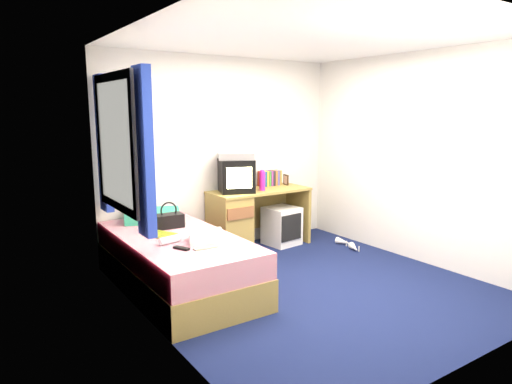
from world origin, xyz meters
TOP-DOWN VIEW (x-y plane):
  - ground at (0.00, 0.00)m, footprint 3.40×3.40m
  - room_shell at (0.00, 0.00)m, footprint 3.40×3.40m
  - bed at (-1.10, 0.70)m, footprint 1.01×2.00m
  - pillow at (-1.07, 1.39)m, footprint 0.67×0.56m
  - desk at (0.10, 1.44)m, footprint 1.30×0.55m
  - storage_cube at (0.67, 1.34)m, footprint 0.44×0.44m
  - crt_tv at (0.04, 1.44)m, footprint 0.51×0.49m
  - vcr at (0.04, 1.44)m, footprint 0.52×0.47m
  - book_row at (0.66, 1.60)m, footprint 0.31×0.13m
  - picture_frame at (0.88, 1.53)m, footprint 0.04×0.12m
  - pink_water_bottle at (0.37, 1.35)m, footprint 0.08×0.08m
  - aerosol_can at (0.28, 1.52)m, footprint 0.06×0.06m
  - handbag at (-1.03, 1.03)m, footprint 0.30×0.18m
  - towel at (-0.96, 0.35)m, footprint 0.38×0.36m
  - magazine at (-1.23, 0.80)m, footprint 0.31×0.34m
  - water_bottle at (-1.26, 0.49)m, footprint 0.21×0.10m
  - colour_swatch_fan at (-1.06, 0.17)m, footprint 0.22×0.07m
  - remote_control at (-1.25, 0.27)m, footprint 0.11×0.17m
  - window_assembly at (-1.55, 0.90)m, footprint 0.11×1.42m
  - white_heels at (1.29, 0.72)m, footprint 0.22×0.50m

SIDE VIEW (x-z plane):
  - ground at x=0.00m, z-range 0.00..0.00m
  - white_heels at x=1.29m, z-range -0.01..0.09m
  - storage_cube at x=0.67m, z-range 0.00..0.50m
  - bed at x=-1.10m, z-range 0.00..0.54m
  - desk at x=0.10m, z-range 0.03..0.78m
  - colour_swatch_fan at x=-1.06m, z-range 0.54..0.55m
  - magazine at x=-1.23m, z-range 0.54..0.55m
  - remote_control at x=-1.25m, z-range 0.54..0.56m
  - water_bottle at x=-1.26m, z-range 0.54..0.61m
  - towel at x=-0.96m, z-range 0.54..0.64m
  - pillow at x=-1.07m, z-range 0.54..0.67m
  - handbag at x=-1.03m, z-range 0.48..0.76m
  - picture_frame at x=0.88m, z-range 0.75..0.89m
  - aerosol_can at x=0.28m, z-range 0.75..0.93m
  - book_row at x=0.66m, z-range 0.75..0.95m
  - pink_water_bottle at x=0.37m, z-range 0.75..0.98m
  - crt_tv at x=0.04m, z-range 0.75..1.15m
  - vcr at x=0.04m, z-range 1.15..1.24m
  - window_assembly at x=-1.55m, z-range 0.72..2.12m
  - room_shell at x=0.00m, z-range -0.25..3.15m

